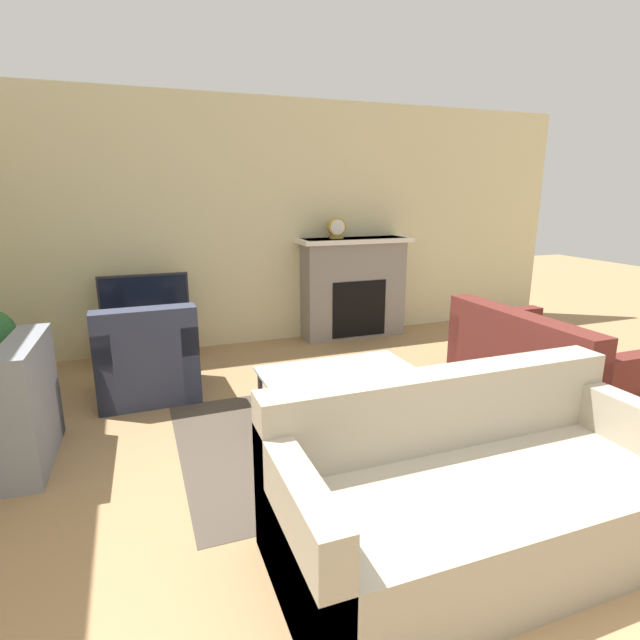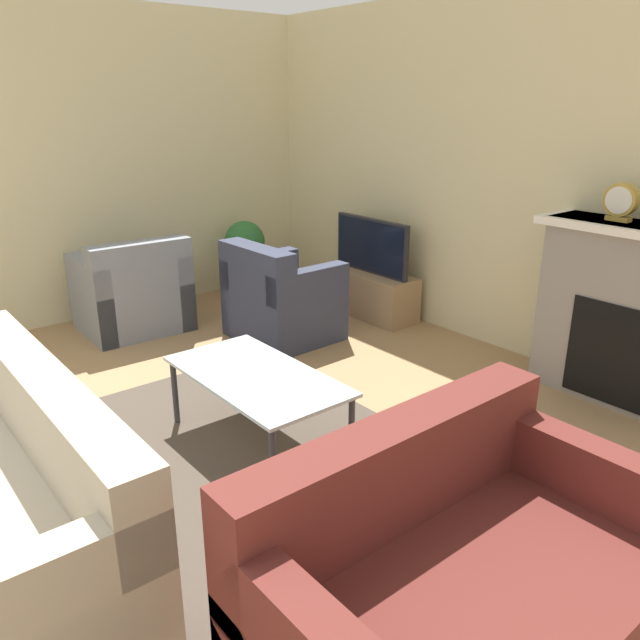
# 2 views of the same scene
# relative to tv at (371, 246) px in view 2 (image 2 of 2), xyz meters

# --- Properties ---
(wall_back) EXTENTS (8.33, 0.06, 2.70)m
(wall_back) POSITION_rel_tv_xyz_m (1.08, 0.29, 0.69)
(wall_back) COLOR beige
(wall_back) RESTS_ON ground_plane
(wall_left) EXTENTS (0.06, 7.80, 2.70)m
(wall_left) POSITION_rel_tv_xyz_m (-1.62, -2.14, 0.69)
(wall_left) COLOR beige
(wall_left) RESTS_ON ground_plane
(area_rug) EXTENTS (2.33, 1.80, 0.00)m
(area_rug) POSITION_rel_tv_xyz_m (1.26, -2.20, -0.66)
(area_rug) COLOR #4C4238
(area_rug) RESTS_ON ground_plane
(fireplace) EXTENTS (1.35, 0.41, 1.18)m
(fireplace) POSITION_rel_tv_xyz_m (2.36, 0.09, -0.04)
(fireplace) COLOR gray
(fireplace) RESTS_ON ground_plane
(tv_stand) EXTENTS (0.93, 0.36, 0.41)m
(tv_stand) POSITION_rel_tv_xyz_m (0.00, 0.00, -0.45)
(tv_stand) COLOR #997A56
(tv_stand) RESTS_ON ground_plane
(tv) EXTENTS (0.87, 0.06, 0.49)m
(tv) POSITION_rel_tv_xyz_m (0.00, 0.00, 0.00)
(tv) COLOR #232328
(tv) RESTS_ON tv_stand
(couch_loveseat) EXTENTS (0.93, 1.49, 0.82)m
(couch_loveseat) POSITION_rel_tv_xyz_m (2.94, -2.38, -0.37)
(couch_loveseat) COLOR #5B231E
(couch_loveseat) RESTS_ON ground_plane
(armchair_by_window) EXTENTS (0.80, 0.87, 0.82)m
(armchair_by_window) POSITION_rel_tv_xyz_m (-1.02, -1.85, -0.35)
(armchair_by_window) COLOR gray
(armchair_by_window) RESTS_ON ground_plane
(armchair_accent) EXTENTS (0.82, 0.75, 0.82)m
(armchair_accent) POSITION_rel_tv_xyz_m (-0.04, -0.99, -0.35)
(armchair_accent) COLOR #33384C
(armchair_accent) RESTS_ON ground_plane
(coffee_table) EXTENTS (1.13, 0.60, 0.44)m
(coffee_table) POSITION_rel_tv_xyz_m (1.26, -2.09, -0.26)
(coffee_table) COLOR #333338
(coffee_table) RESTS_ON ground_plane
(potted_plant) EXTENTS (0.40, 0.40, 0.76)m
(potted_plant) POSITION_rel_tv_xyz_m (-1.25, -0.55, -0.19)
(potted_plant) COLOR #AD704C
(potted_plant) RESTS_ON ground_plane
(mantel_clock) EXTENTS (0.21, 0.07, 0.24)m
(mantel_clock) POSITION_rel_tv_xyz_m (2.14, 0.09, 0.65)
(mantel_clock) COLOR #B79338
(mantel_clock) RESTS_ON fireplace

